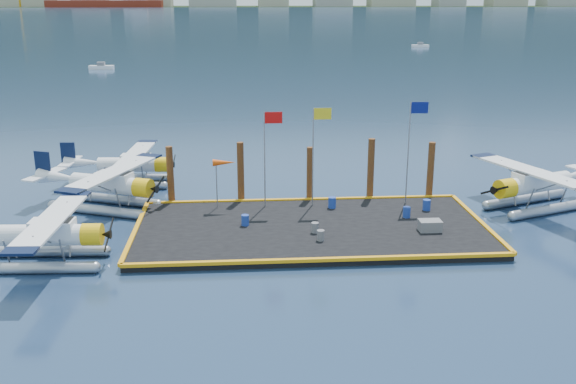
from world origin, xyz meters
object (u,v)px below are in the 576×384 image
(flagpole_red, at_px, (268,144))
(windsock, at_px, (224,164))
(flagpole_yellow, at_px, (316,142))
(seaplane_c, at_px, (131,167))
(piling_1, at_px, (241,174))
(drum_0, at_px, (245,220))
(drum_4, at_px, (427,205))
(seaplane_b, at_px, (109,187))
(crate, at_px, (430,226))
(flagpole_blue, at_px, (412,138))
(piling_3, at_px, (371,171))
(drum_5, at_px, (332,203))
(piling_2, at_px, (310,176))
(seaplane_a, at_px, (46,238))
(drum_3, at_px, (321,235))
(piling_4, at_px, (430,172))
(seaplane_d, at_px, (535,187))
(piling_0, at_px, (170,177))
(drum_2, at_px, (407,212))
(drum_1, at_px, (315,228))

(flagpole_red, height_order, windsock, flagpole_red)
(flagpole_yellow, bearing_deg, seaplane_c, 151.31)
(flagpole_red, relative_size, piling_1, 1.43)
(drum_0, bearing_deg, drum_4, 9.81)
(piling_1, bearing_deg, seaplane_c, 146.13)
(seaplane_b, distance_m, crate, 19.99)
(flagpole_blue, height_order, piling_3, flagpole_blue)
(drum_0, xyz_separation_m, flagpole_red, (1.49, 3.41, 3.68))
(drum_4, height_order, drum_5, drum_5)
(piling_2, bearing_deg, seaplane_a, -147.67)
(drum_3, bearing_deg, piling_3, 61.30)
(flagpole_red, relative_size, windsock, 1.92)
(seaplane_a, height_order, piling_4, piling_4)
(drum_0, height_order, piling_3, piling_3)
(flagpole_yellow, height_order, windsock, flagpole_yellow)
(seaplane_a, distance_m, seaplane_d, 29.27)
(seaplane_a, xyz_separation_m, piling_0, (5.33, 9.07, 0.55))
(flagpole_red, xyz_separation_m, flagpole_yellow, (3.00, 0.00, 0.12))
(flagpole_yellow, xyz_separation_m, piling_4, (7.80, 1.60, -2.51))
(crate, distance_m, flagpole_yellow, 8.68)
(seaplane_d, bearing_deg, flagpole_yellow, 66.74)
(drum_4, distance_m, drum_5, 5.85)
(seaplane_d, xyz_separation_m, windsock, (-19.67, 0.69, 1.69))
(drum_3, bearing_deg, windsock, 130.86)
(windsock, relative_size, piling_2, 0.82)
(seaplane_a, xyz_separation_m, flagpole_blue, (20.52, 7.47, 3.24))
(piling_2, relative_size, piling_4, 0.95)
(drum_4, bearing_deg, drum_2, -141.67)
(flagpole_blue, bearing_deg, windsock, 180.00)
(drum_3, height_order, flagpole_blue, flagpole_blue)
(seaplane_b, bearing_deg, windsock, 102.42)
(seaplane_c, xyz_separation_m, flagpole_blue, (18.55, -6.87, 3.31))
(drum_4, xyz_separation_m, windsock, (-12.48, 1.47, 2.49))
(seaplane_d, bearing_deg, seaplane_b, 65.45)
(seaplane_a, relative_size, piling_3, 2.17)
(piling_1, bearing_deg, drum_1, -57.73)
(crate, bearing_deg, flagpole_red, 150.19)
(drum_2, distance_m, windsock, 11.51)
(seaplane_a, relative_size, drum_3, 16.24)
(drum_1, height_order, flagpole_yellow, flagpole_yellow)
(windsock, bearing_deg, seaplane_d, -2.00)
(drum_1, height_order, drum_3, drum_1)
(seaplane_c, relative_size, windsock, 2.85)
(seaplane_d, height_order, crate, seaplane_d)
(windsock, bearing_deg, drum_3, -49.14)
(seaplane_c, height_order, piling_1, piling_1)
(seaplane_a, distance_m, drum_4, 22.12)
(drum_3, bearing_deg, piling_4, 43.19)
(seaplane_b, bearing_deg, seaplane_c, -162.75)
(seaplane_c, bearing_deg, piling_3, 76.44)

